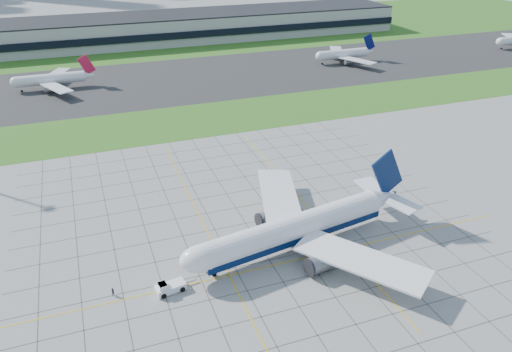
{
  "coord_description": "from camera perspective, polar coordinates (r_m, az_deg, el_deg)",
  "views": [
    {
      "loc": [
        -33.76,
        -83.31,
        67.65
      ],
      "look_at": [
        6.6,
        26.57,
        7.0
      ],
      "focal_mm": 35.0,
      "sensor_mm": 36.0,
      "label": 1
    }
  ],
  "objects": [
    {
      "name": "ground",
      "position": [
        112.5,
        1.53,
        -9.59
      ],
      "size": [
        1400.0,
        1400.0,
        0.0
      ],
      "primitive_type": "plane",
      "color": "#9D9D98",
      "rests_on": "ground"
    },
    {
      "name": "asphalt_taxiway",
      "position": [
        240.49,
        -11.48,
        10.52
      ],
      "size": [
        700.0,
        75.0,
        0.04
      ],
      "primitive_type": "cube",
      "color": "#383838",
      "rests_on": "ground"
    },
    {
      "name": "terminal",
      "position": [
        327.25,
        -7.1,
        16.67
      ],
      "size": [
        260.0,
        43.0,
        15.8
      ],
      "color": "#B7B7B2",
      "rests_on": "ground"
    },
    {
      "name": "airliner",
      "position": [
        113.84,
        4.6,
        -6.01
      ],
      "size": [
        59.54,
        59.83,
        18.86
      ],
      "rotation": [
        0.0,
        0.0,
        0.17
      ],
      "color": "white",
      "rests_on": "ground"
    },
    {
      "name": "crew_near",
      "position": [
        106.64,
        -16.02,
        -12.62
      ],
      "size": [
        0.8,
        0.83,
        1.91
      ],
      "primitive_type": "imported",
      "rotation": [
        0.0,
        0.0,
        0.88
      ],
      "color": "black",
      "rests_on": "ground"
    },
    {
      "name": "apron_markings",
      "position": [
        121.05,
        -0.22,
        -6.58
      ],
      "size": [
        120.0,
        130.0,
        0.03
      ],
      "color": "#474744",
      "rests_on": "ground"
    },
    {
      "name": "pushback_tug",
      "position": [
        105.08,
        -9.92,
        -12.41
      ],
      "size": [
        8.97,
        3.95,
        2.46
      ],
      "rotation": [
        0.0,
        0.0,
        0.17
      ],
      "color": "white",
      "rests_on": "ground"
    },
    {
      "name": "distant_jet_1",
      "position": [
        241.66,
        -22.27,
        10.22
      ],
      "size": [
        33.85,
        42.66,
        14.08
      ],
      "color": "white",
      "rests_on": "ground"
    },
    {
      "name": "grass_median",
      "position": [
        189.08,
        -8.59,
        6.12
      ],
      "size": [
        700.0,
        35.0,
        0.04
      ],
      "primitive_type": "cube",
      "color": "#336C1F",
      "rests_on": "ground"
    },
    {
      "name": "distant_jet_2",
      "position": [
        272.41,
        10.04,
        13.58
      ],
      "size": [
        32.29,
        42.66,
        14.08
      ],
      "color": "white",
      "rests_on": "ground"
    },
    {
      "name": "crew_far",
      "position": [
        113.73,
        14.45,
        -9.53
      ],
      "size": [
        1.18,
        1.2,
        1.95
      ],
      "primitive_type": "imported",
      "rotation": [
        0.0,
        0.0,
        -0.82
      ],
      "color": "black",
      "rests_on": "ground"
    },
    {
      "name": "grass_far",
      "position": [
        346.65,
        -14.72,
        15.29
      ],
      "size": [
        700.0,
        145.0,
        0.04
      ],
      "primitive_type": "cube",
      "color": "#336C1F",
      "rests_on": "ground"
    }
  ]
}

